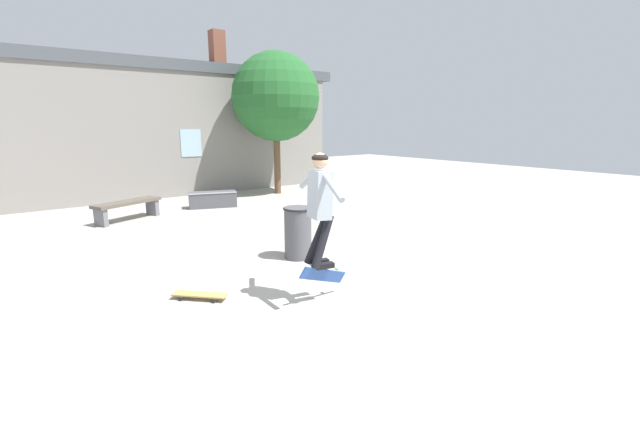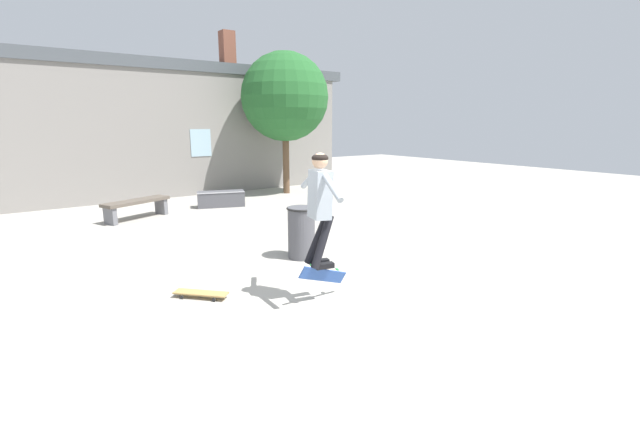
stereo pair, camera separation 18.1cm
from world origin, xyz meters
TOP-DOWN VIEW (x-y plane):
  - ground_plane at (0.00, 0.00)m, footprint 40.00×40.00m
  - building_backdrop at (0.02, 9.64)m, footprint 14.79×0.52m
  - tree_right at (3.98, 8.05)m, footprint 2.95×2.95m
  - park_bench at (-1.32, 6.69)m, footprint 1.77×1.09m
  - skate_ledge at (1.09, 7.01)m, footprint 1.42×0.87m
  - trash_bin at (0.33, 1.53)m, footprint 0.53×0.53m
  - skater at (-0.53, -0.24)m, footprint 0.42×1.29m
  - skateboard_flipping at (-0.49, -0.26)m, footprint 0.84×0.22m
  - skateboard_resting at (-1.85, 0.81)m, footprint 0.67×0.69m

SIDE VIEW (x-z plane):
  - ground_plane at x=0.00m, z-range 0.00..0.00m
  - skateboard_resting at x=-1.85m, z-range 0.03..0.11m
  - skate_ledge at x=1.09m, z-range 0.00..0.46m
  - park_bench at x=-1.32m, z-range 0.11..0.62m
  - skateboard_flipping at x=-0.49m, z-range 0.15..0.59m
  - trash_bin at x=0.33m, z-range 0.02..0.96m
  - skater at x=-0.53m, z-range 0.65..2.19m
  - building_backdrop at x=0.02m, z-range -0.45..5.00m
  - tree_right at x=3.98m, z-range 0.89..5.63m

